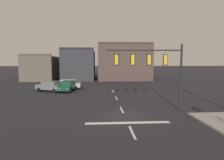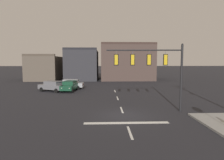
# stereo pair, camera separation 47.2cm
# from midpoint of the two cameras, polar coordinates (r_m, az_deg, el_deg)

# --- Properties ---
(ground_plane) EXTENTS (400.00, 400.00, 0.00)m
(ground_plane) POSITION_cam_midpoint_polar(r_m,az_deg,el_deg) (16.99, 4.26, -10.30)
(ground_plane) COLOR #232328
(stop_bar_paint) EXTENTS (6.40, 0.50, 0.01)m
(stop_bar_paint) POSITION_cam_midpoint_polar(r_m,az_deg,el_deg) (15.08, 5.14, -12.32)
(stop_bar_paint) COLOR silver
(stop_bar_paint) RESTS_ON ground
(lane_centreline) EXTENTS (0.16, 26.40, 0.01)m
(lane_centreline) POSITION_cam_midpoint_polar(r_m,az_deg,el_deg) (18.91, 3.57, -8.66)
(lane_centreline) COLOR silver
(lane_centreline) RESTS_ON ground
(signal_mast_near_side) EXTENTS (6.92, 0.69, 6.21)m
(signal_mast_near_side) POSITION_cam_midpoint_polar(r_m,az_deg,el_deg) (18.29, 13.01, 4.42)
(signal_mast_near_side) COLOR black
(signal_mast_near_side) RESTS_ON ground
(car_lot_nearside) EXTENTS (4.51, 2.05, 1.61)m
(car_lot_nearside) POSITION_cam_midpoint_polar(r_m,az_deg,el_deg) (33.68, -11.65, -1.12)
(car_lot_nearside) COLOR #9EA0A5
(car_lot_nearside) RESTS_ON ground
(car_lot_middle) EXTENTS (4.74, 3.62, 1.61)m
(car_lot_middle) POSITION_cam_midpoint_polar(r_m,az_deg,el_deg) (31.57, -16.44, -1.65)
(car_lot_middle) COLOR slate
(car_lot_middle) RESTS_ON ground
(car_lot_farside) EXTENTS (2.28, 4.59, 1.61)m
(car_lot_farside) POSITION_cam_midpoint_polar(r_m,az_deg,el_deg) (31.10, -11.80, -1.65)
(car_lot_farside) COLOR #143D28
(car_lot_farside) RESTS_ON ground
(building_row) EXTENTS (30.87, 12.30, 9.09)m
(building_row) POSITION_cam_midpoint_polar(r_m,az_deg,el_deg) (51.26, -3.48, 4.53)
(building_row) COLOR brown
(building_row) RESTS_ON ground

